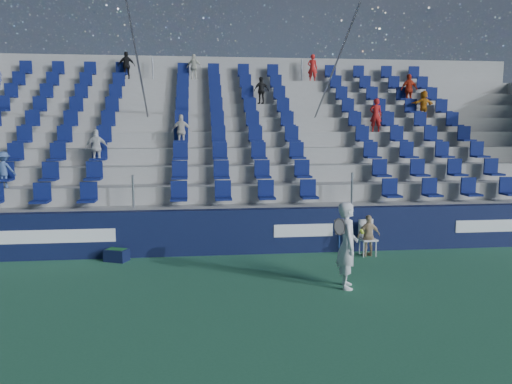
{
  "coord_description": "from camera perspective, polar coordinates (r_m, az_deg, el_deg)",
  "views": [
    {
      "loc": [
        -1.27,
        -9.84,
        3.34
      ],
      "look_at": [
        0.2,
        2.8,
        1.7
      ],
      "focal_mm": 35.0,
      "sensor_mm": 36.0,
      "label": 1
    }
  ],
  "objects": [
    {
      "name": "tennis_player",
      "position": [
        10.62,
        10.4,
        -5.99
      ],
      "size": [
        0.69,
        0.73,
        1.82
      ],
      "color": "silver",
      "rests_on": "ground"
    },
    {
      "name": "ground",
      "position": [
        10.47,
        0.7,
        -11.26
      ],
      "size": [
        70.0,
        70.0,
        0.0
      ],
      "primitive_type": "plane",
      "color": "#2F6E4C",
      "rests_on": "ground"
    },
    {
      "name": "grandstand",
      "position": [
        18.17,
        -2.62,
        3.53
      ],
      "size": [
        24.0,
        8.17,
        6.63
      ],
      "color": "#9A9A95",
      "rests_on": "ground"
    },
    {
      "name": "ball_bin",
      "position": [
        13.15,
        -15.64,
        -6.88
      ],
      "size": [
        0.66,
        0.56,
        0.32
      ],
      "color": "black",
      "rests_on": "ground"
    },
    {
      "name": "line_judge_chair",
      "position": [
        13.54,
        12.54,
        -4.8
      ],
      "size": [
        0.45,
        0.46,
        0.94
      ],
      "color": "white",
      "rests_on": "ground"
    },
    {
      "name": "sponsor_wall",
      "position": [
        13.34,
        -1.02,
        -4.51
      ],
      "size": [
        24.0,
        0.32,
        1.2
      ],
      "color": "#0F1639",
      "rests_on": "ground"
    },
    {
      "name": "line_judge",
      "position": [
        13.4,
        12.75,
        -4.88
      ],
      "size": [
        0.67,
        0.36,
        1.09
      ],
      "primitive_type": "imported",
      "rotation": [
        0.0,
        0.0,
        3.29
      ],
      "color": "tan",
      "rests_on": "ground"
    }
  ]
}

